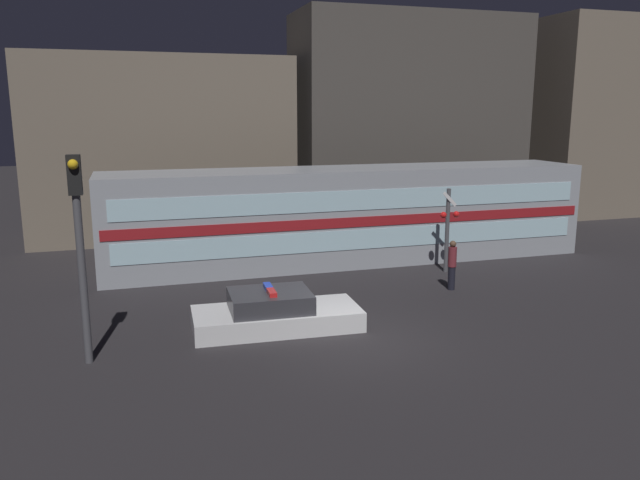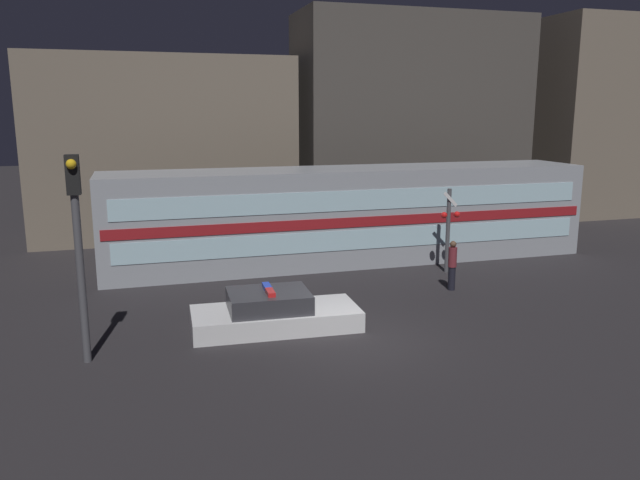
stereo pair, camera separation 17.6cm
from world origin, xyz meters
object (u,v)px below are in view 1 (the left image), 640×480
(train, at_px, (350,215))
(pedestrian, at_px, (452,265))
(crossing_signal_near, at_px, (448,226))
(traffic_light_corner, at_px, (79,238))
(police_car, at_px, (275,314))

(train, height_order, pedestrian, train)
(train, relative_size, pedestrian, 11.37)
(crossing_signal_near, bearing_deg, pedestrian, -114.26)
(crossing_signal_near, bearing_deg, train, 135.24)
(traffic_light_corner, bearing_deg, pedestrian, 14.84)
(train, xyz_separation_m, crossing_signal_near, (2.81, -2.78, -0.10))
(pedestrian, relative_size, traffic_light_corner, 0.34)
(train, height_order, traffic_light_corner, traffic_light_corner)
(police_car, distance_m, pedestrian, 6.83)
(crossing_signal_near, relative_size, traffic_light_corner, 0.63)
(pedestrian, bearing_deg, crossing_signal_near, 65.74)
(crossing_signal_near, bearing_deg, traffic_light_corner, -157.38)
(police_car, height_order, pedestrian, pedestrian)
(train, bearing_deg, crossing_signal_near, -44.76)
(train, bearing_deg, pedestrian, -69.26)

